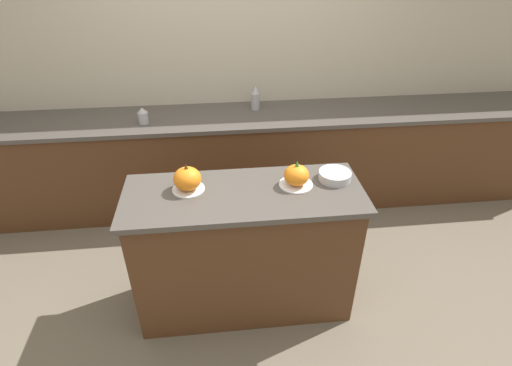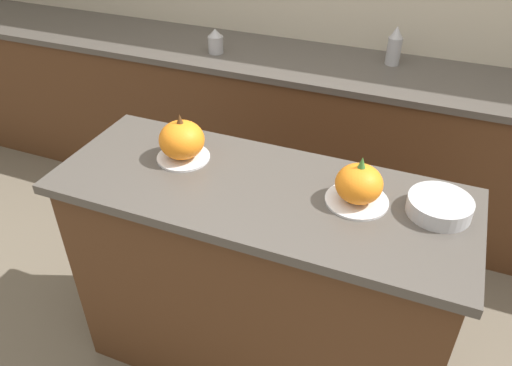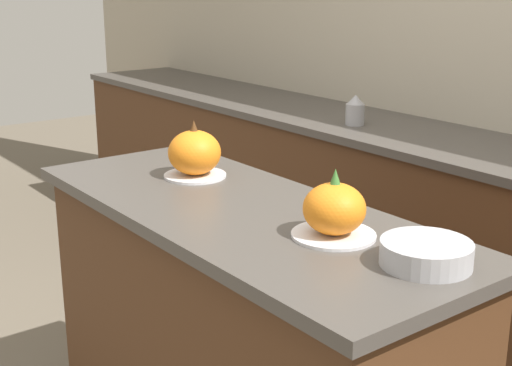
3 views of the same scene
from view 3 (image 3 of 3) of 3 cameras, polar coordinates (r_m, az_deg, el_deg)
name	(u,v)px [view 3 (image 3 of 3)]	position (r m, az deg, el deg)	size (l,w,h in m)	color
kitchen_island	(240,359)	(2.12, -1.28, -13.90)	(1.43, 0.56, 0.93)	#4C2D19
back_counter	(497,264)	(2.95, 18.73, -6.15)	(6.00, 0.60, 0.89)	#4C2D19
pumpkin_cake_left	(195,154)	(2.20, -4.94, 2.32)	(0.19, 0.19, 0.18)	silver
pumpkin_cake_right	(334,211)	(1.70, 6.28, -2.26)	(0.20, 0.20, 0.17)	silver
bottle_short	(355,110)	(3.19, 7.94, 5.77)	(0.09, 0.09, 0.13)	#99999E
mixing_bowl	(426,254)	(1.58, 13.45, -5.51)	(0.20, 0.20, 0.05)	#ADADB2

